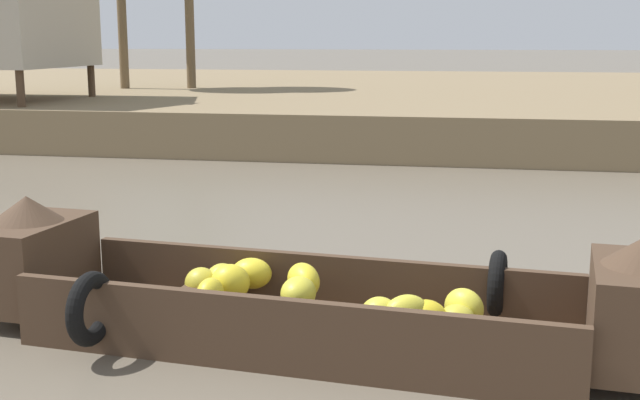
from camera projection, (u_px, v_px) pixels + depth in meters
name	position (u px, v px, depth m)	size (l,w,h in m)	color
ground_plane	(438.00, 205.00, 10.86)	(300.00, 300.00, 0.00)	#665B4C
riverbank_strip	(459.00, 100.00, 23.60)	(160.00, 20.00, 0.85)	#7F6B4C
banana_boat	(304.00, 299.00, 5.88)	(5.26, 1.62, 0.97)	#473323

